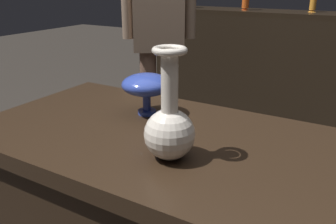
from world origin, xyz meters
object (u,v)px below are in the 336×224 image
at_px(vase_centerpiece, 170,126).
at_px(shelf_vase_center, 313,1).
at_px(visitor_near_left, 159,27).
at_px(vase_tall_behind, 146,86).

distance_m(vase_centerpiece, shelf_vase_center, 2.36).
bearing_deg(shelf_vase_center, vase_centerpiece, -88.15).
distance_m(shelf_vase_center, visitor_near_left, 1.33).
xyz_separation_m(vase_tall_behind, visitor_near_left, (-0.59, 1.03, 0.04)).
relative_size(vase_centerpiece, visitor_near_left, 0.18).
xyz_separation_m(vase_centerpiece, shelf_vase_center, (-0.08, 2.35, 0.18)).
xyz_separation_m(vase_centerpiece, vase_tall_behind, (-0.23, 0.23, 0.01)).
bearing_deg(vase_centerpiece, visitor_near_left, 122.89).
bearing_deg(visitor_near_left, shelf_vase_center, -155.77).
xyz_separation_m(vase_tall_behind, shelf_vase_center, (0.15, 2.12, 0.17)).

